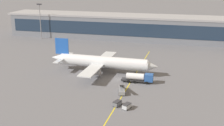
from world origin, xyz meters
TOP-DOWN VIEW (x-y plane):
  - ground_plane at (0.00, 0.00)m, footprint 700.00×700.00m
  - apron_lead_in_line at (4.26, 2.00)m, footprint 1.81×79.99m
  - terminal_building at (4.71, 67.58)m, footprint 171.31×18.91m
  - main_airliner at (-8.12, 6.67)m, footprint 41.87×32.92m
  - fuel_tanker at (7.15, -0.86)m, footprint 10.87×2.93m
  - belt_loader at (3.28, -11.11)m, footprint 3.18×7.02m
  - baggage_cart_0 at (4.12, -20.83)m, footprint 2.38×3.02m
  - baggage_cart_1 at (7.11, -21.97)m, footprint 2.38×3.02m
  - apron_light_mast_0 at (-58.78, 55.62)m, footprint 2.80×0.50m

SIDE VIEW (x-z plane):
  - ground_plane at x=0.00m, z-range 0.00..0.00m
  - apron_lead_in_line at x=4.26m, z-range 0.00..0.01m
  - baggage_cart_0 at x=4.12m, z-range 0.04..1.52m
  - baggage_cart_1 at x=7.11m, z-range 0.04..1.52m
  - belt_loader at x=3.28m, z-range -0.75..2.73m
  - fuel_tanker at x=7.15m, z-range 0.12..3.37m
  - main_airliner at x=-8.12m, z-range -2.06..10.04m
  - terminal_building at x=4.71m, z-range 0.02..13.53m
  - apron_light_mast_0 at x=-58.78m, z-range 1.91..21.69m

